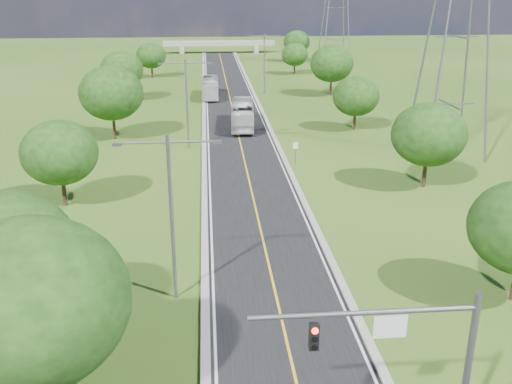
# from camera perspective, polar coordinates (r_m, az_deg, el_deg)

# --- Properties ---
(ground) EXTENTS (260.00, 260.00, 0.00)m
(ground) POSITION_cam_1_polar(r_m,az_deg,el_deg) (80.35, -2.17, 7.38)
(ground) COLOR #2F4E16
(ground) RESTS_ON ground
(road) EXTENTS (8.00, 150.00, 0.06)m
(road) POSITION_cam_1_polar(r_m,az_deg,el_deg) (86.20, -2.37, 8.27)
(road) COLOR black
(road) RESTS_ON ground
(curb_left) EXTENTS (0.50, 150.00, 0.22)m
(curb_left) POSITION_cam_1_polar(r_m,az_deg,el_deg) (86.10, -5.23, 8.24)
(curb_left) COLOR gray
(curb_left) RESTS_ON ground
(curb_right) EXTENTS (0.50, 150.00, 0.22)m
(curb_right) POSITION_cam_1_polar(r_m,az_deg,el_deg) (86.48, 0.47, 8.38)
(curb_right) COLOR gray
(curb_right) RESTS_ON ground
(signal_mast) EXTENTS (8.54, 0.33, 7.20)m
(signal_mast) POSITION_cam_1_polar(r_m,az_deg,el_deg) (22.77, 15.73, -14.93)
(signal_mast) COLOR slate
(signal_mast) RESTS_ON ground
(speed_limit_sign) EXTENTS (0.55, 0.09, 2.40)m
(speed_limit_sign) POSITION_cam_1_polar(r_m,az_deg,el_deg) (59.22, 3.97, 4.29)
(speed_limit_sign) COLOR slate
(speed_limit_sign) RESTS_ON ground
(overpass) EXTENTS (30.00, 3.00, 3.20)m
(overpass) POSITION_cam_1_polar(r_m,az_deg,el_deg) (159.07, -3.71, 14.56)
(overpass) COLOR gray
(overpass) RESTS_ON ground
(streetlight_near_left) EXTENTS (5.90, 0.25, 10.00)m
(streetlight_near_left) POSITION_cam_1_polar(r_m,az_deg,el_deg) (32.56, -8.50, -1.28)
(streetlight_near_left) COLOR slate
(streetlight_near_left) RESTS_ON ground
(streetlight_mid_left) EXTENTS (5.90, 0.25, 10.00)m
(streetlight_mid_left) POSITION_cam_1_polar(r_m,az_deg,el_deg) (64.40, -6.95, 9.45)
(streetlight_mid_left) COLOR slate
(streetlight_mid_left) RESTS_ON ground
(streetlight_far_right) EXTENTS (5.90, 0.25, 10.00)m
(streetlight_far_right) POSITION_cam_1_polar(r_m,az_deg,el_deg) (97.49, 0.84, 13.19)
(streetlight_far_right) COLOR slate
(streetlight_far_right) RESTS_ON ground
(power_tower_near) EXTENTS (9.00, 6.40, 28.00)m
(power_tower_near) POSITION_cam_1_polar(r_m,az_deg,el_deg) (63.85, 19.62, 15.70)
(power_tower_near) COLOR slate
(power_tower_near) RESTS_ON ground
(power_tower_far) EXTENTS (9.00, 6.40, 28.00)m
(power_tower_far) POSITION_cam_1_polar(r_m,az_deg,el_deg) (136.63, 8.03, 18.38)
(power_tower_far) COLOR slate
(power_tower_far) RESTS_ON ground
(tree_la) EXTENTS (7.14, 7.14, 8.30)m
(tree_la) POSITION_cam_1_polar(r_m,az_deg,el_deg) (30.81, -23.92, -5.54)
(tree_la) COLOR black
(tree_la) RESTS_ON ground
(tree_lb) EXTENTS (6.30, 6.30, 7.33)m
(tree_lb) POSITION_cam_1_polar(r_m,az_deg,el_deg) (49.61, -19.06, 3.74)
(tree_lb) COLOR black
(tree_lb) RESTS_ON ground
(tree_lc) EXTENTS (7.56, 7.56, 8.79)m
(tree_lc) POSITION_cam_1_polar(r_m,az_deg,el_deg) (70.25, -14.28, 9.57)
(tree_lc) COLOR black
(tree_lc) RESTS_ON ground
(tree_ld) EXTENTS (6.72, 6.72, 7.82)m
(tree_ld) POSITION_cam_1_polar(r_m,az_deg,el_deg) (94.09, -13.29, 11.81)
(tree_ld) COLOR black
(tree_ld) RESTS_ON ground
(tree_le) EXTENTS (5.88, 5.88, 6.84)m
(tree_le) POSITION_cam_1_polar(r_m,az_deg,el_deg) (117.54, -10.46, 13.26)
(tree_le) COLOR black
(tree_le) RESTS_ON ground
(tree_lf) EXTENTS (7.98, 7.98, 9.28)m
(tree_lf) POSITION_cam_1_polar(r_m,az_deg,el_deg) (24.55, -21.68, -10.23)
(tree_lf) COLOR black
(tree_lf) RESTS_ON ground
(tree_rb) EXTENTS (6.72, 6.72, 7.82)m
(tree_rb) POSITION_cam_1_polar(r_m,az_deg,el_deg) (53.72, 16.89, 5.52)
(tree_rb) COLOR black
(tree_rb) RESTS_ON ground
(tree_rc) EXTENTS (5.88, 5.88, 6.84)m
(tree_rc) POSITION_cam_1_polar(r_m,az_deg,el_deg) (73.97, 9.96, 9.41)
(tree_rc) COLOR black
(tree_rc) RESTS_ON ground
(tree_rd) EXTENTS (7.14, 7.14, 8.30)m
(tree_rd) POSITION_cam_1_polar(r_m,az_deg,el_deg) (97.35, 7.58, 12.61)
(tree_rd) COLOR black
(tree_rd) RESTS_ON ground
(tree_re) EXTENTS (5.46, 5.46, 6.35)m
(tree_re) POSITION_cam_1_polar(r_m,az_deg,el_deg) (120.47, 3.89, 13.55)
(tree_re) COLOR black
(tree_re) RESTS_ON ground
(tree_rf) EXTENTS (6.30, 6.30, 7.33)m
(tree_rf) POSITION_cam_1_polar(r_m,az_deg,el_deg) (140.60, 4.09, 14.74)
(tree_rf) COLOR black
(tree_rf) RESTS_ON ground
(bus_outbound) EXTENTS (3.48, 11.90, 3.27)m
(bus_outbound) POSITION_cam_1_polar(r_m,az_deg,el_deg) (74.88, -1.36, 7.77)
(bus_outbound) COLOR beige
(bus_outbound) RESTS_ON road
(bus_inbound) EXTENTS (2.77, 11.07, 3.07)m
(bus_inbound) POSITION_cam_1_polar(r_m,az_deg,el_deg) (95.65, -4.59, 10.36)
(bus_inbound) COLOR silver
(bus_inbound) RESTS_ON road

